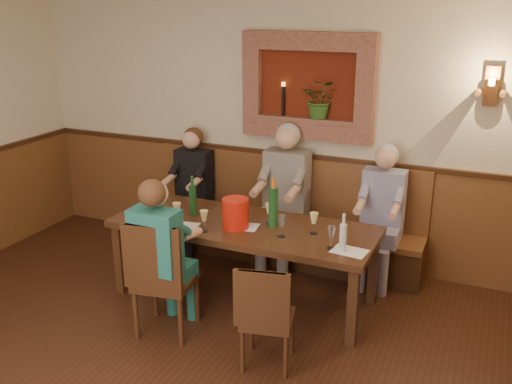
# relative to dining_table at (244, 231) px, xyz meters

# --- Properties ---
(room_shell) EXTENTS (6.04, 6.04, 2.82)m
(room_shell) POSITION_rel_dining_table_xyz_m (0.00, -1.85, 1.21)
(room_shell) COLOR #C1B292
(room_shell) RESTS_ON ground
(wainscoting) EXTENTS (6.02, 6.02, 1.15)m
(wainscoting) POSITION_rel_dining_table_xyz_m (0.00, -1.85, -0.09)
(wainscoting) COLOR brown
(wainscoting) RESTS_ON ground
(wall_niche) EXTENTS (1.36, 0.30, 1.06)m
(wall_niche) POSITION_rel_dining_table_xyz_m (0.24, 1.09, 1.13)
(wall_niche) COLOR #5C1C0D
(wall_niche) RESTS_ON ground
(wall_sconce) EXTENTS (0.25, 0.20, 0.35)m
(wall_sconce) POSITION_rel_dining_table_xyz_m (1.90, 1.08, 1.27)
(wall_sconce) COLOR brown
(wall_sconce) RESTS_ON ground
(dining_table) EXTENTS (2.40, 0.90, 0.75)m
(dining_table) POSITION_rel_dining_table_xyz_m (0.00, 0.00, 0.00)
(dining_table) COLOR #3B2211
(dining_table) RESTS_ON ground
(bench) EXTENTS (3.00, 0.45, 1.11)m
(bench) POSITION_rel_dining_table_xyz_m (0.00, 0.94, -0.35)
(bench) COLOR #381E0F
(bench) RESTS_ON ground
(chair_near_left) EXTENTS (0.52, 0.52, 1.02)m
(chair_near_left) POSITION_rel_dining_table_xyz_m (-0.36, -0.78, -0.38)
(chair_near_left) COLOR #3B2211
(chair_near_left) RESTS_ON ground
(chair_near_right) EXTENTS (0.45, 0.45, 0.86)m
(chair_near_right) POSITION_rel_dining_table_xyz_m (0.59, -0.87, -0.43)
(chair_near_right) COLOR #3B2211
(chair_near_right) RESTS_ON ground
(person_bench_left) EXTENTS (0.39, 0.48, 1.36)m
(person_bench_left) POSITION_rel_dining_table_xyz_m (-1.03, 0.84, -0.11)
(person_bench_left) COLOR black
(person_bench_left) RESTS_ON ground
(person_bench_mid) EXTENTS (0.45, 0.56, 1.50)m
(person_bench_mid) POSITION_rel_dining_table_xyz_m (0.07, 0.84, -0.05)
(person_bench_mid) COLOR #524C4B
(person_bench_mid) RESTS_ON ground
(person_bench_right) EXTENTS (0.40, 0.49, 1.38)m
(person_bench_right) POSITION_rel_dining_table_xyz_m (1.07, 0.84, -0.10)
(person_bench_right) COLOR navy
(person_bench_right) RESTS_ON ground
(person_chair_front) EXTENTS (0.40, 0.49, 1.37)m
(person_chair_front) POSITION_rel_dining_table_xyz_m (-0.36, -0.78, -0.11)
(person_chair_front) COLOR #1A545D
(person_chair_front) RESTS_ON ground
(spittoon_bucket) EXTENTS (0.29, 0.29, 0.27)m
(spittoon_bucket) POSITION_rel_dining_table_xyz_m (-0.03, -0.11, 0.21)
(spittoon_bucket) COLOR red
(spittoon_bucket) RESTS_ON dining_table
(wine_bottle_green_a) EXTENTS (0.09, 0.09, 0.45)m
(wine_bottle_green_a) POSITION_rel_dining_table_xyz_m (0.27, 0.05, 0.26)
(wine_bottle_green_a) COLOR #19471E
(wine_bottle_green_a) RESTS_ON dining_table
(wine_bottle_green_b) EXTENTS (0.09, 0.09, 0.38)m
(wine_bottle_green_b) POSITION_rel_dining_table_xyz_m (-0.53, 0.02, 0.23)
(wine_bottle_green_b) COLOR #19471E
(wine_bottle_green_b) RESTS_ON dining_table
(water_bottle) EXTENTS (0.08, 0.08, 0.33)m
(water_bottle) POSITION_rel_dining_table_xyz_m (0.98, -0.24, 0.20)
(water_bottle) COLOR silver
(water_bottle) RESTS_ON dining_table
(tasting_sheet_a) EXTENTS (0.30, 0.24, 0.00)m
(tasting_sheet_a) POSITION_rel_dining_table_xyz_m (-0.77, -0.07, 0.08)
(tasting_sheet_a) COLOR white
(tasting_sheet_a) RESTS_ON dining_table
(tasting_sheet_b) EXTENTS (0.30, 0.23, 0.00)m
(tasting_sheet_b) POSITION_rel_dining_table_xyz_m (0.02, -0.06, 0.08)
(tasting_sheet_b) COLOR white
(tasting_sheet_b) RESTS_ON dining_table
(tasting_sheet_c) EXTENTS (0.30, 0.23, 0.00)m
(tasting_sheet_c) POSITION_rel_dining_table_xyz_m (1.03, -0.21, 0.08)
(tasting_sheet_c) COLOR white
(tasting_sheet_c) RESTS_ON dining_table
(tasting_sheet_d) EXTENTS (0.33, 0.26, 0.00)m
(tasting_sheet_d) POSITION_rel_dining_table_xyz_m (-0.49, -0.27, 0.08)
(tasting_sheet_d) COLOR white
(tasting_sheet_d) RESTS_ON dining_table
(wine_glass_0) EXTENTS (0.08, 0.08, 0.19)m
(wine_glass_0) POSITION_rel_dining_table_xyz_m (0.65, 0.03, 0.17)
(wine_glass_0) COLOR #EEDF8E
(wine_glass_0) RESTS_ON dining_table
(wine_glass_1) EXTENTS (0.08, 0.08, 0.19)m
(wine_glass_1) POSITION_rel_dining_table_xyz_m (0.42, -0.14, 0.17)
(wine_glass_1) COLOR white
(wine_glass_1) RESTS_ON dining_table
(wine_glass_2) EXTENTS (0.08, 0.08, 0.19)m
(wine_glass_2) POSITION_rel_dining_table_xyz_m (-0.24, -0.30, 0.17)
(wine_glass_2) COLOR #EEDF8E
(wine_glass_2) RESTS_ON dining_table
(wine_glass_3) EXTENTS (0.08, 0.08, 0.19)m
(wine_glass_3) POSITION_rel_dining_table_xyz_m (0.21, 0.10, 0.17)
(wine_glass_3) COLOR #EEDF8E
(wine_glass_3) RESTS_ON dining_table
(wine_glass_4) EXTENTS (0.08, 0.08, 0.19)m
(wine_glass_4) POSITION_rel_dining_table_xyz_m (-0.56, -0.22, 0.17)
(wine_glass_4) COLOR #EEDF8E
(wine_glass_4) RESTS_ON dining_table
(wine_glass_5) EXTENTS (0.08, 0.08, 0.19)m
(wine_glass_5) POSITION_rel_dining_table_xyz_m (-0.04, -0.16, 0.17)
(wine_glass_5) COLOR #EEDF8E
(wine_glass_5) RESTS_ON dining_table
(wine_glass_6) EXTENTS (0.08, 0.08, 0.19)m
(wine_glass_6) POSITION_rel_dining_table_xyz_m (0.88, -0.21, 0.17)
(wine_glass_6) COLOR white
(wine_glass_6) RESTS_ON dining_table
(wine_glass_7) EXTENTS (0.08, 0.08, 0.19)m
(wine_glass_7) POSITION_rel_dining_table_xyz_m (-1.00, -0.11, 0.17)
(wine_glass_7) COLOR #EEDF8E
(wine_glass_7) RESTS_ON dining_table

